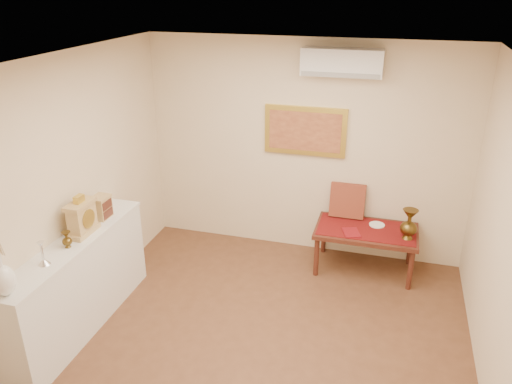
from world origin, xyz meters
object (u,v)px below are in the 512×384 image
(display_ledge, at_px, (80,285))
(low_table, at_px, (366,234))
(mantel_clock, at_px, (82,218))
(brass_urn_tall, at_px, (409,221))
(wooden_chest, at_px, (101,207))

(display_ledge, bearing_deg, low_table, 35.10)
(mantel_clock, relative_size, low_table, 0.34)
(brass_urn_tall, relative_size, mantel_clock, 1.07)
(low_table, bearing_deg, mantel_clock, -147.41)
(mantel_clock, height_order, low_table, mantel_clock)
(brass_urn_tall, relative_size, wooden_chest, 1.80)
(brass_urn_tall, height_order, wooden_chest, wooden_chest)
(brass_urn_tall, height_order, display_ledge, brass_urn_tall)
(low_table, bearing_deg, display_ledge, -144.90)
(brass_urn_tall, height_order, low_table, brass_urn_tall)
(wooden_chest, xyz_separation_m, low_table, (2.68, 1.34, -0.62))
(mantel_clock, xyz_separation_m, low_table, (2.66, 1.70, -0.67))
(wooden_chest, bearing_deg, display_ledge, -89.54)
(brass_urn_tall, bearing_deg, mantel_clock, -153.03)
(display_ledge, relative_size, low_table, 1.68)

